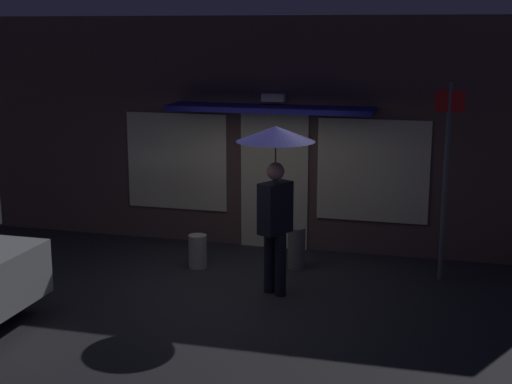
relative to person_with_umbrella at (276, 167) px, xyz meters
The scene contains 6 objects.
ground_plane 1.82m from the person_with_umbrella, behind, with size 18.00×18.00×0.00m, color #26262B.
building_facade 2.33m from the person_with_umbrella, 103.09° to the left, with size 10.16×1.00×3.70m.
person_with_umbrella is the anchor object (origin of this frame).
street_sign_post 2.45m from the person_with_umbrella, 28.63° to the left, with size 0.40×0.07×2.79m.
sidewalk_bollard 1.83m from the person_with_umbrella, 87.38° to the left, with size 0.26×0.26×0.63m, color slate.
sidewalk_bollard_2 2.18m from the person_with_umbrella, 150.19° to the left, with size 0.27×0.27×0.50m, color #B2A899.
Camera 1 is at (2.75, -9.17, 3.51)m, focal length 52.12 mm.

